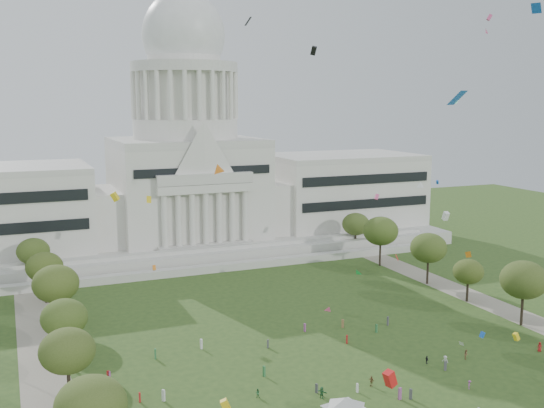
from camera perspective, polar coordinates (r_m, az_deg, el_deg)
ground at (r=104.31m, az=10.05°, el=-16.87°), size 400.00×400.00×0.00m
capitol at (r=200.12m, az=-7.63°, el=2.39°), size 160.00×64.50×91.30m
path_left at (r=117.53m, az=-19.72°, el=-14.19°), size 8.00×160.00×0.04m
path_right at (r=154.11m, az=19.18°, el=-8.56°), size 8.00×160.00×0.04m
row_tree_l_1 at (r=84.09m, az=-15.93°, el=-16.99°), size 8.86×8.86×12.59m
row_tree_l_2 at (r=102.75m, az=-17.88°, el=-12.42°), size 8.42×8.42×11.97m
row_tree_r_2 at (r=140.19m, az=21.64°, el=-6.34°), size 9.55×9.55×13.58m
row_tree_l_3 at (r=118.52m, az=-18.13°, el=-9.67°), size 8.12×8.12×11.55m
row_tree_r_3 at (r=153.12m, az=17.19°, el=-5.82°), size 7.01×7.01×9.98m
row_tree_l_4 at (r=135.85m, az=-18.82°, el=-6.78°), size 9.29×9.29×13.21m
row_tree_r_4 at (r=164.63m, az=13.85°, el=-3.85°), size 9.19×9.19×13.06m
row_tree_l_5 at (r=154.00m, az=-19.73°, el=-5.35°), size 8.33×8.33×11.85m
row_tree_r_5 at (r=179.98m, az=9.72°, el=-2.40°), size 9.82×9.82×13.96m
row_tree_l_6 at (r=171.62m, az=-20.62°, el=-3.99°), size 8.19×8.19×11.64m
row_tree_r_6 at (r=196.53m, az=7.52°, el=-1.80°), size 8.42×8.42×11.97m
event_tent at (r=95.43m, az=6.60°, el=-17.29°), size 8.21×8.21×4.02m
person_0 at (r=129.77m, az=22.87°, el=-11.71°), size 1.05×0.97×1.80m
person_2 at (r=121.85m, az=17.01°, el=-12.76°), size 0.93×1.00×1.76m
person_3 at (r=118.17m, az=15.26°, el=-13.38°), size 0.96×1.27×1.76m
person_4 at (r=107.92m, az=8.89°, el=-15.40°), size 0.96×1.16×1.74m
person_5 at (r=103.15m, az=4.49°, el=-16.49°), size 1.49×1.81×1.85m
person_8 at (r=103.21m, az=-1.31°, el=-16.57°), size 0.81×0.67×1.45m
person_9 at (r=110.44m, az=17.28°, el=-15.21°), size 1.04×0.98×1.47m
person_10 at (r=118.13m, az=13.71°, el=-13.41°), size 0.49×0.86×1.44m
distant_crowd at (r=111.50m, az=0.05°, el=-14.46°), size 57.65×35.79×1.91m
kite_swarm at (r=102.86m, az=10.02°, el=-2.19°), size 86.66×94.85×64.57m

